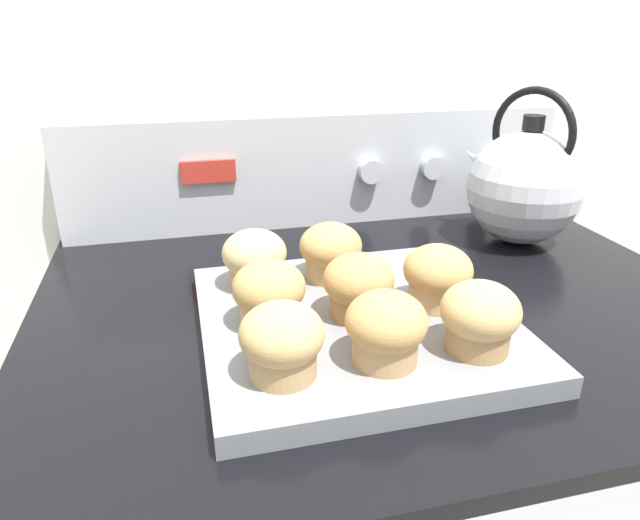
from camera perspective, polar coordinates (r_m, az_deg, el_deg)
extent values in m
cube|color=silver|center=(0.93, -0.84, 21.62)|extent=(8.00, 0.05, 2.40)
cube|color=black|center=(0.69, 5.82, -4.19)|extent=(0.79, 0.62, 0.02)
cube|color=#B7BABF|center=(0.91, 0.01, 9.15)|extent=(0.78, 0.05, 0.17)
cube|color=#B72D23|center=(0.85, -11.11, 8.68)|extent=(0.08, 0.01, 0.03)
cylinder|color=#B7BABF|center=(0.89, 5.07, 8.84)|extent=(0.04, 0.02, 0.04)
cylinder|color=#B7BABF|center=(0.93, 11.19, 9.09)|extent=(0.04, 0.02, 0.04)
cylinder|color=#B7BABF|center=(0.98, 16.77, 9.23)|extent=(0.04, 0.02, 0.04)
cube|color=slate|center=(0.60, 3.46, -6.31)|extent=(0.31, 0.31, 0.02)
cylinder|color=tan|center=(0.49, -3.77, -9.86)|extent=(0.06, 0.06, 0.03)
ellipsoid|color=tan|center=(0.48, -3.85, -7.38)|extent=(0.07, 0.07, 0.05)
cylinder|color=tan|center=(0.51, 6.51, -8.53)|extent=(0.06, 0.06, 0.03)
ellipsoid|color=tan|center=(0.50, 6.64, -6.11)|extent=(0.07, 0.07, 0.05)
cylinder|color=#A37A4C|center=(0.54, 15.47, -7.18)|extent=(0.06, 0.06, 0.03)
ellipsoid|color=tan|center=(0.53, 15.75, -4.88)|extent=(0.07, 0.07, 0.05)
cylinder|color=tan|center=(0.57, -5.05, -4.99)|extent=(0.06, 0.06, 0.03)
ellipsoid|color=tan|center=(0.56, -5.14, -2.75)|extent=(0.07, 0.07, 0.05)
cylinder|color=olive|center=(0.58, 3.82, -4.15)|extent=(0.06, 0.06, 0.03)
ellipsoid|color=#B2844C|center=(0.57, 3.88, -1.96)|extent=(0.07, 0.07, 0.05)
cylinder|color=tan|center=(0.62, 11.54, -3.08)|extent=(0.06, 0.06, 0.03)
ellipsoid|color=tan|center=(0.61, 11.72, -0.98)|extent=(0.07, 0.07, 0.05)
cylinder|color=tan|center=(0.65, -6.48, -1.31)|extent=(0.06, 0.06, 0.03)
ellipsoid|color=tan|center=(0.64, -6.58, 0.71)|extent=(0.07, 0.07, 0.05)
cylinder|color=tan|center=(0.67, 1.06, -0.53)|extent=(0.06, 0.06, 0.03)
ellipsoid|color=tan|center=(0.66, 1.07, 1.45)|extent=(0.07, 0.07, 0.05)
sphere|color=silver|center=(0.87, 19.76, 6.83)|extent=(0.16, 0.16, 0.16)
cylinder|color=black|center=(0.85, 20.60, 12.73)|extent=(0.03, 0.03, 0.02)
cone|color=silver|center=(0.90, 15.82, 9.20)|extent=(0.07, 0.08, 0.06)
torus|color=black|center=(0.85, 20.46, 11.81)|extent=(0.07, 0.12, 0.12)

